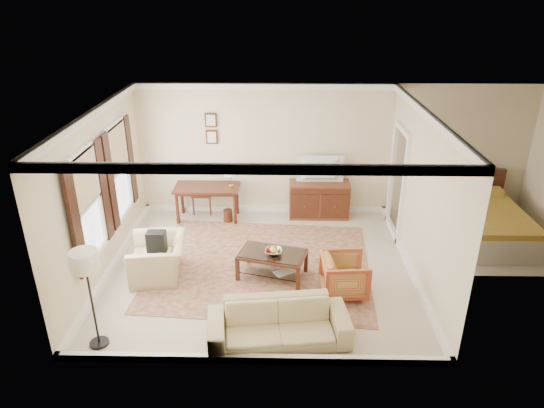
{
  "coord_description": "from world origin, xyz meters",
  "views": [
    {
      "loc": [
        0.35,
        -7.63,
        4.73
      ],
      "look_at": [
        0.2,
        0.3,
        1.15
      ],
      "focal_mm": 32.0,
      "sensor_mm": 36.0,
      "label": 1
    }
  ],
  "objects_px": {
    "tv": "(321,162)",
    "coffee_table": "(272,258)",
    "club_armchair": "(157,252)",
    "writing_desk": "(207,191)",
    "sofa": "(279,318)",
    "striped_armchair": "(345,274)",
    "sideboard": "(319,200)"
  },
  "relations": [
    {
      "from": "sofa",
      "to": "striped_armchair",
      "type": "bearing_deg",
      "value": 41.19
    },
    {
      "from": "club_armchair",
      "to": "sofa",
      "type": "xyz_separation_m",
      "value": [
        2.14,
        -1.7,
        -0.07
      ]
    },
    {
      "from": "sideboard",
      "to": "club_armchair",
      "type": "bearing_deg",
      "value": -140.17
    },
    {
      "from": "striped_armchair",
      "to": "club_armchair",
      "type": "distance_m",
      "value": 3.26
    },
    {
      "from": "writing_desk",
      "to": "sofa",
      "type": "xyz_separation_m",
      "value": [
        1.58,
        -4.04,
        -0.26
      ]
    },
    {
      "from": "striped_armchair",
      "to": "tv",
      "type": "bearing_deg",
      "value": 0.16
    },
    {
      "from": "writing_desk",
      "to": "club_armchair",
      "type": "relative_size",
      "value": 1.32
    },
    {
      "from": "writing_desk",
      "to": "coffee_table",
      "type": "xyz_separation_m",
      "value": [
        1.46,
        -2.33,
        -0.28
      ]
    },
    {
      "from": "writing_desk",
      "to": "tv",
      "type": "bearing_deg",
      "value": 3.46
    },
    {
      "from": "coffee_table",
      "to": "writing_desk",
      "type": "bearing_deg",
      "value": 122.06
    },
    {
      "from": "striped_armchair",
      "to": "sofa",
      "type": "bearing_deg",
      "value": 134.15
    },
    {
      "from": "tv",
      "to": "club_armchair",
      "type": "relative_size",
      "value": 0.92
    },
    {
      "from": "writing_desk",
      "to": "club_armchair",
      "type": "distance_m",
      "value": 2.41
    },
    {
      "from": "sideboard",
      "to": "tv",
      "type": "distance_m",
      "value": 0.89
    },
    {
      "from": "tv",
      "to": "striped_armchair",
      "type": "bearing_deg",
      "value": 94.18
    },
    {
      "from": "striped_armchair",
      "to": "club_armchair",
      "type": "relative_size",
      "value": 0.71
    },
    {
      "from": "sofa",
      "to": "coffee_table",
      "type": "bearing_deg",
      "value": 87.08
    },
    {
      "from": "sideboard",
      "to": "coffee_table",
      "type": "relative_size",
      "value": 1.02
    },
    {
      "from": "tv",
      "to": "club_armchair",
      "type": "distance_m",
      "value": 3.99
    },
    {
      "from": "striped_armchair",
      "to": "sideboard",
      "type": "bearing_deg",
      "value": 0.14
    },
    {
      "from": "tv",
      "to": "coffee_table",
      "type": "relative_size",
      "value": 0.76
    },
    {
      "from": "sideboard",
      "to": "striped_armchair",
      "type": "relative_size",
      "value": 1.73
    },
    {
      "from": "sideboard",
      "to": "tv",
      "type": "height_order",
      "value": "tv"
    },
    {
      "from": "sideboard",
      "to": "sofa",
      "type": "height_order",
      "value": "sideboard"
    },
    {
      "from": "coffee_table",
      "to": "striped_armchair",
      "type": "height_order",
      "value": "striped_armchair"
    },
    {
      "from": "sideboard",
      "to": "tv",
      "type": "xyz_separation_m",
      "value": [
        0.0,
        -0.02,
        0.89
      ]
    },
    {
      "from": "coffee_table",
      "to": "club_armchair",
      "type": "xyz_separation_m",
      "value": [
        -2.02,
        -0.0,
        0.09
      ]
    },
    {
      "from": "tv",
      "to": "sofa",
      "type": "distance_m",
      "value": 4.37
    },
    {
      "from": "coffee_table",
      "to": "club_armchair",
      "type": "height_order",
      "value": "club_armchair"
    },
    {
      "from": "coffee_table",
      "to": "striped_armchair",
      "type": "relative_size",
      "value": 1.69
    },
    {
      "from": "club_armchair",
      "to": "striped_armchair",
      "type": "bearing_deg",
      "value": 74.28
    },
    {
      "from": "coffee_table",
      "to": "sideboard",
      "type": "bearing_deg",
      "value": 68.43
    }
  ]
}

